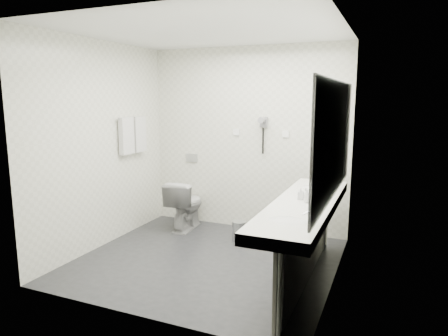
% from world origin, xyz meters
% --- Properties ---
extents(floor, '(2.80, 2.80, 0.00)m').
position_xyz_m(floor, '(0.00, 0.00, 0.00)').
color(floor, '#26262A').
rests_on(floor, ground).
extents(ceiling, '(2.80, 2.80, 0.00)m').
position_xyz_m(ceiling, '(0.00, 0.00, 2.50)').
color(ceiling, white).
rests_on(ceiling, wall_back).
extents(wall_back, '(2.80, 0.00, 2.80)m').
position_xyz_m(wall_back, '(0.00, 1.30, 1.25)').
color(wall_back, silver).
rests_on(wall_back, floor).
extents(wall_front, '(2.80, 0.00, 2.80)m').
position_xyz_m(wall_front, '(0.00, -1.30, 1.25)').
color(wall_front, silver).
rests_on(wall_front, floor).
extents(wall_left, '(0.00, 2.60, 2.60)m').
position_xyz_m(wall_left, '(-1.40, 0.00, 1.25)').
color(wall_left, silver).
rests_on(wall_left, floor).
extents(wall_right, '(0.00, 2.60, 2.60)m').
position_xyz_m(wall_right, '(1.40, 0.00, 1.25)').
color(wall_right, silver).
rests_on(wall_right, floor).
extents(vanity_counter, '(0.55, 2.20, 0.10)m').
position_xyz_m(vanity_counter, '(1.12, -0.20, 0.80)').
color(vanity_counter, white).
rests_on(vanity_counter, floor).
extents(vanity_panel, '(0.03, 2.15, 0.75)m').
position_xyz_m(vanity_panel, '(1.15, -0.20, 0.38)').
color(vanity_panel, gray).
rests_on(vanity_panel, floor).
extents(vanity_post_near, '(0.06, 0.06, 0.75)m').
position_xyz_m(vanity_post_near, '(1.18, -1.24, 0.38)').
color(vanity_post_near, silver).
rests_on(vanity_post_near, floor).
extents(vanity_post_far, '(0.06, 0.06, 0.75)m').
position_xyz_m(vanity_post_far, '(1.18, 0.84, 0.38)').
color(vanity_post_far, silver).
rests_on(vanity_post_far, floor).
extents(mirror, '(0.02, 2.20, 1.05)m').
position_xyz_m(mirror, '(1.39, -0.20, 1.45)').
color(mirror, '#B2BCC6').
rests_on(mirror, wall_right).
extents(basin_near, '(0.40, 0.31, 0.05)m').
position_xyz_m(basin_near, '(1.12, -0.85, 0.83)').
color(basin_near, white).
rests_on(basin_near, vanity_counter).
extents(basin_far, '(0.40, 0.31, 0.05)m').
position_xyz_m(basin_far, '(1.12, 0.45, 0.83)').
color(basin_far, white).
rests_on(basin_far, vanity_counter).
extents(faucet_near, '(0.04, 0.04, 0.15)m').
position_xyz_m(faucet_near, '(1.32, -0.85, 0.92)').
color(faucet_near, silver).
rests_on(faucet_near, vanity_counter).
extents(faucet_far, '(0.04, 0.04, 0.15)m').
position_xyz_m(faucet_far, '(1.32, 0.45, 0.92)').
color(faucet_far, silver).
rests_on(faucet_far, vanity_counter).
extents(soap_bottle_a, '(0.05, 0.05, 0.12)m').
position_xyz_m(soap_bottle_a, '(1.08, -0.14, 0.91)').
color(soap_bottle_a, white).
rests_on(soap_bottle_a, vanity_counter).
extents(soap_bottle_b, '(0.08, 0.08, 0.09)m').
position_xyz_m(soap_bottle_b, '(1.10, -0.02, 0.90)').
color(soap_bottle_b, white).
rests_on(soap_bottle_b, vanity_counter).
extents(soap_bottle_c, '(0.05, 0.05, 0.13)m').
position_xyz_m(soap_bottle_c, '(1.16, -0.23, 0.92)').
color(soap_bottle_c, white).
rests_on(soap_bottle_c, vanity_counter).
extents(glass_left, '(0.08, 0.08, 0.11)m').
position_xyz_m(glass_left, '(1.21, 0.09, 0.91)').
color(glass_left, silver).
rests_on(glass_left, vanity_counter).
extents(glass_right, '(0.07, 0.07, 0.11)m').
position_xyz_m(glass_right, '(1.22, 0.18, 0.91)').
color(glass_right, silver).
rests_on(glass_right, vanity_counter).
extents(toilet, '(0.43, 0.71, 0.69)m').
position_xyz_m(toilet, '(-0.76, 0.91, 0.35)').
color(toilet, white).
rests_on(toilet, floor).
extents(flush_plate, '(0.18, 0.02, 0.12)m').
position_xyz_m(flush_plate, '(-0.85, 1.29, 0.95)').
color(flush_plate, '#B2B5BA').
rests_on(flush_plate, wall_back).
extents(pedal_bin, '(0.20, 0.20, 0.25)m').
position_xyz_m(pedal_bin, '(0.12, 0.72, 0.13)').
color(pedal_bin, '#B2B5BA').
rests_on(pedal_bin, floor).
extents(bin_lid, '(0.18, 0.18, 0.02)m').
position_xyz_m(bin_lid, '(0.12, 0.72, 0.26)').
color(bin_lid, '#B2B5BA').
rests_on(bin_lid, pedal_bin).
extents(towel_rail, '(0.02, 0.62, 0.02)m').
position_xyz_m(towel_rail, '(-1.35, 0.55, 1.55)').
color(towel_rail, silver).
rests_on(towel_rail, wall_left).
extents(towel_near, '(0.07, 0.24, 0.48)m').
position_xyz_m(towel_near, '(-1.34, 0.41, 1.33)').
color(towel_near, silver).
rests_on(towel_near, towel_rail).
extents(towel_far, '(0.07, 0.24, 0.48)m').
position_xyz_m(towel_far, '(-1.34, 0.69, 1.33)').
color(towel_far, silver).
rests_on(towel_far, towel_rail).
extents(dryer_cradle, '(0.10, 0.04, 0.14)m').
position_xyz_m(dryer_cradle, '(0.25, 1.27, 1.50)').
color(dryer_cradle, gray).
rests_on(dryer_cradle, wall_back).
extents(dryer_barrel, '(0.08, 0.14, 0.08)m').
position_xyz_m(dryer_barrel, '(0.25, 1.20, 1.53)').
color(dryer_barrel, gray).
rests_on(dryer_barrel, dryer_cradle).
extents(dryer_cord, '(0.02, 0.02, 0.35)m').
position_xyz_m(dryer_cord, '(0.25, 1.26, 1.25)').
color(dryer_cord, black).
rests_on(dryer_cord, dryer_cradle).
extents(switch_plate_a, '(0.09, 0.02, 0.09)m').
position_xyz_m(switch_plate_a, '(-0.15, 1.29, 1.35)').
color(switch_plate_a, white).
rests_on(switch_plate_a, wall_back).
extents(switch_plate_b, '(0.09, 0.02, 0.09)m').
position_xyz_m(switch_plate_b, '(0.55, 1.29, 1.35)').
color(switch_plate_b, white).
rests_on(switch_plate_b, wall_back).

